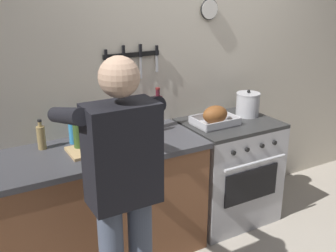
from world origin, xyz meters
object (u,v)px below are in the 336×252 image
at_px(bottle_olive_oil, 78,133).
at_px(bottle_wine_red, 158,111).
at_px(stock_pot, 248,104).
at_px(cutting_board, 95,149).
at_px(bottle_vinegar, 41,137).
at_px(bottle_soy_sauce, 93,134).
at_px(stove, 228,170).
at_px(person_cook, 122,185).
at_px(bottle_hot_sauce, 158,122).
at_px(bottle_dish_soap, 73,131).
at_px(roasting_pan, 215,117).

height_order(bottle_olive_oil, bottle_wine_red, bottle_wine_red).
bearing_deg(stock_pot, cutting_board, -176.53).
xyz_separation_m(bottle_vinegar, bottle_wine_red, (0.91, -0.01, 0.05)).
bearing_deg(bottle_soy_sauce, stove, -4.44).
distance_m(person_cook, bottle_soy_sauce, 0.78).
relative_size(cutting_board, bottle_wine_red, 1.10).
xyz_separation_m(bottle_soy_sauce, bottle_hot_sauce, (0.53, 0.00, 0.00)).
xyz_separation_m(person_cook, bottle_hot_sauce, (0.64, 0.77, 0.02)).
relative_size(bottle_olive_oil, bottle_wine_red, 0.90).
distance_m(bottle_soy_sauce, bottle_hot_sauce, 0.53).
bearing_deg(bottle_dish_soap, bottle_wine_red, -0.98).
height_order(stock_pot, bottle_olive_oil, bottle_olive_oil).
relative_size(roasting_pan, bottle_soy_sauce, 1.93).
bearing_deg(bottle_vinegar, person_cook, -74.88).
relative_size(stock_pot, bottle_wine_red, 0.71).
height_order(roasting_pan, bottle_olive_oil, bottle_olive_oil).
xyz_separation_m(person_cook, bottle_dish_soap, (-0.01, 0.86, 0.04)).
relative_size(bottle_olive_oil, bottle_vinegar, 1.38).
relative_size(person_cook, cutting_board, 4.61).
height_order(bottle_wine_red, bottle_dish_soap, bottle_wine_red).
distance_m(bottle_wine_red, bottle_dish_soap, 0.69).
height_order(stove, bottle_olive_oil, bottle_olive_oil).
relative_size(stove, bottle_wine_red, 2.74).
relative_size(bottle_olive_oil, bottle_soy_sauce, 1.63).
xyz_separation_m(stove, bottle_hot_sauce, (-0.63, 0.09, 0.53)).
bearing_deg(stock_pot, bottle_wine_red, 172.49).
height_order(person_cook, bottle_hot_sauce, person_cook).
relative_size(cutting_board, bottle_dish_soap, 1.66).
xyz_separation_m(bottle_wine_red, bottle_dish_soap, (-0.68, 0.01, -0.05)).
distance_m(person_cook, bottle_dish_soap, 0.86).
height_order(roasting_pan, bottle_wine_red, bottle_wine_red).
bearing_deg(stove, stock_pot, 14.00).
bearing_deg(stove, bottle_olive_oil, 178.33).
bearing_deg(cutting_board, person_cook, -96.63).
height_order(roasting_pan, bottle_hot_sauce, bottle_hot_sauce).
height_order(roasting_pan, stock_pot, stock_pot).
relative_size(bottle_soy_sauce, bottle_dish_soap, 0.84).
bearing_deg(bottle_dish_soap, bottle_hot_sauce, -7.31).
height_order(stock_pot, bottle_soy_sauce, stock_pot).
distance_m(roasting_pan, bottle_hot_sauce, 0.48).
bearing_deg(bottle_hot_sauce, bottle_dish_soap, 172.69).
bearing_deg(bottle_vinegar, bottle_dish_soap, -0.60).
bearing_deg(bottle_dish_soap, stove, -7.89).
distance_m(bottle_soy_sauce, bottle_dish_soap, 0.15).
relative_size(stove, bottle_olive_oil, 3.04).
bearing_deg(cutting_board, bottle_vinegar, 145.74).
bearing_deg(cutting_board, stock_pot, 3.47).
bearing_deg(stove, bottle_dish_soap, 172.11).
bearing_deg(bottle_soy_sauce, person_cook, -98.11).
bearing_deg(roasting_pan, bottle_wine_red, 159.47).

